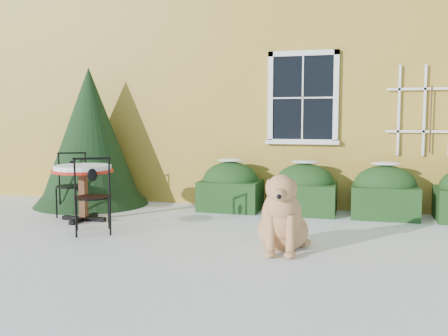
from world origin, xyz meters
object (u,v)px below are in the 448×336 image
(dog, at_px, (282,219))
(bistro_table, at_px, (83,174))
(evergreen_shrub, at_px, (90,150))
(patio_chair_far, at_px, (72,184))
(patio_chair_near, at_px, (93,195))

(dog, bearing_deg, bistro_table, 158.56)
(evergreen_shrub, bearing_deg, patio_chair_far, -78.77)
(patio_chair_far, bearing_deg, dog, -47.38)
(bistro_table, distance_m, dog, 3.49)
(patio_chair_near, bearing_deg, dog, 143.71)
(patio_chair_far, height_order, dog, patio_chair_far)
(bistro_table, bearing_deg, patio_chair_near, -51.71)
(evergreen_shrub, relative_size, dog, 2.30)
(bistro_table, bearing_deg, evergreen_shrub, 115.43)
(patio_chair_near, distance_m, dog, 2.72)
(patio_chair_near, xyz_separation_m, patio_chair_far, (-1.07, 1.18, -0.02))
(patio_chair_far, bearing_deg, patio_chair_near, -74.10)
(evergreen_shrub, bearing_deg, dog, -31.39)
(patio_chair_far, bearing_deg, bistro_table, -67.72)
(patio_chair_near, bearing_deg, evergreen_shrub, -90.12)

